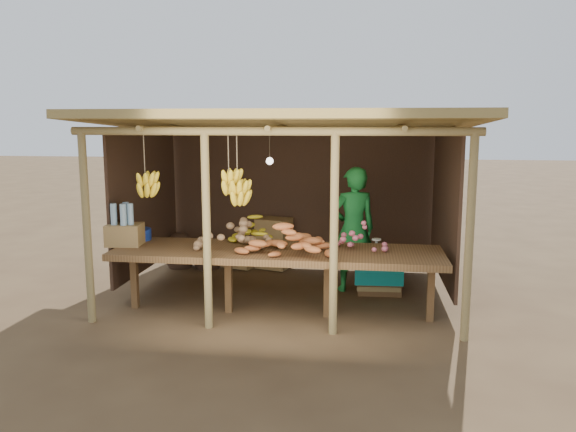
# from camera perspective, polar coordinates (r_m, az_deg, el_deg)

# --- Properties ---
(ground) EXTENTS (60.00, 60.00, 0.00)m
(ground) POSITION_cam_1_polar(r_m,az_deg,el_deg) (7.79, 0.00, -7.64)
(ground) COLOR brown
(ground) RESTS_ON ground
(stall_structure) EXTENTS (4.70, 3.50, 2.43)m
(stall_structure) POSITION_cam_1_polar(r_m,az_deg,el_deg) (7.49, -0.71, 6.59)
(stall_structure) COLOR olive
(stall_structure) RESTS_ON ground
(counter) EXTENTS (3.90, 1.05, 0.80)m
(counter) POSITION_cam_1_polar(r_m,az_deg,el_deg) (6.69, -1.10, -3.94)
(counter) COLOR brown
(counter) RESTS_ON ground
(potato_heap) EXTENTS (0.98, 0.63, 0.36)m
(potato_heap) POSITION_cam_1_polar(r_m,az_deg,el_deg) (6.78, -5.37, -1.71)
(potato_heap) COLOR #906C4A
(potato_heap) RESTS_ON counter
(sweet_potato_heap) EXTENTS (1.16, 0.88, 0.36)m
(sweet_potato_heap) POSITION_cam_1_polar(r_m,az_deg,el_deg) (6.47, -0.06, -2.22)
(sweet_potato_heap) COLOR #B45F2E
(sweet_potato_heap) RESTS_ON counter
(onion_heap) EXTENTS (0.81, 0.66, 0.35)m
(onion_heap) POSITION_cam_1_polar(r_m,az_deg,el_deg) (6.64, 7.54, -2.03)
(onion_heap) COLOR #C56070
(onion_heap) RESTS_ON counter
(banana_pile) EXTENTS (0.68, 0.53, 0.35)m
(banana_pile) POSITION_cam_1_polar(r_m,az_deg,el_deg) (7.12, -3.37, -1.22)
(banana_pile) COLOR yellow
(banana_pile) RESTS_ON counter
(tomato_basin) EXTENTS (0.40, 0.40, 0.21)m
(tomato_basin) POSITION_cam_1_polar(r_m,az_deg,el_deg) (7.48, -15.25, -1.69)
(tomato_basin) COLOR navy
(tomato_basin) RESTS_ON counter
(bottle_box) EXTENTS (0.45, 0.38, 0.53)m
(bottle_box) POSITION_cam_1_polar(r_m,az_deg,el_deg) (7.18, -16.28, -1.27)
(bottle_box) COLOR olive
(bottle_box) RESTS_ON counter
(vendor) EXTENTS (0.72, 0.59, 1.71)m
(vendor) POSITION_cam_1_polar(r_m,az_deg,el_deg) (7.70, 6.64, -1.36)
(vendor) COLOR #1A772F
(vendor) RESTS_ON ground
(tarp_crate) EXTENTS (0.67, 0.59, 0.77)m
(tarp_crate) POSITION_cam_1_polar(r_m,az_deg,el_deg) (7.78, 9.20, -5.38)
(tarp_crate) COLOR brown
(tarp_crate) RESTS_ON ground
(carton_stack) EXTENTS (1.15, 0.55, 0.79)m
(carton_stack) POSITION_cam_1_polar(r_m,az_deg,el_deg) (8.92, -2.59, -3.15)
(carton_stack) COLOR olive
(carton_stack) RESTS_ON ground
(burlap_sacks) EXTENTS (0.96, 0.50, 0.68)m
(burlap_sacks) POSITION_cam_1_polar(r_m,az_deg,el_deg) (9.08, -9.57, -3.40)
(burlap_sacks) COLOR #432D1F
(burlap_sacks) RESTS_ON ground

